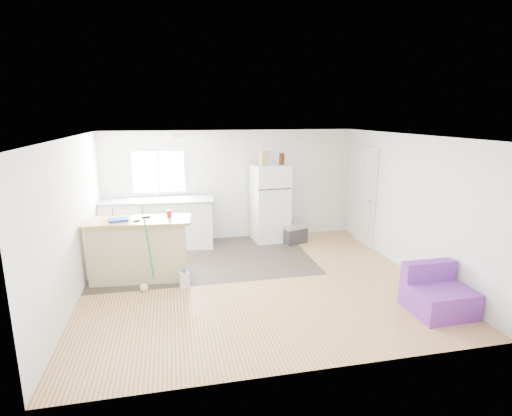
{
  "coord_description": "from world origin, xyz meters",
  "views": [
    {
      "loc": [
        -1.29,
        -6.12,
        2.73
      ],
      "look_at": [
        0.17,
        0.7,
        1.09
      ],
      "focal_mm": 28.0,
      "sensor_mm": 36.0,
      "label": 1
    }
  ],
  "objects_px": {
    "cleaner_jug": "(184,280)",
    "bottle_left": "(281,159)",
    "purple_seat": "(437,295)",
    "cooler": "(294,234)",
    "peninsula": "(139,249)",
    "bottle_right": "(283,159)",
    "blue_tray": "(118,220)",
    "cardboard_box": "(265,158)",
    "mop": "(146,276)",
    "refrigerator": "(270,203)",
    "red_cup": "(169,214)",
    "kitchen_cabinets": "(158,223)"
  },
  "relations": [
    {
      "from": "mop",
      "to": "cooler",
      "type": "bearing_deg",
      "value": 46.22
    },
    {
      "from": "red_cup",
      "to": "cooler",
      "type": "bearing_deg",
      "value": 26.23
    },
    {
      "from": "cardboard_box",
      "to": "cleaner_jug",
      "type": "bearing_deg",
      "value": -130.69
    },
    {
      "from": "bottle_left",
      "to": "cleaner_jug",
      "type": "bearing_deg",
      "value": -135.6
    },
    {
      "from": "peninsula",
      "to": "mop",
      "type": "distance_m",
      "value": 0.57
    },
    {
      "from": "red_cup",
      "to": "bottle_left",
      "type": "relative_size",
      "value": 0.48
    },
    {
      "from": "peninsula",
      "to": "blue_tray",
      "type": "xyz_separation_m",
      "value": [
        -0.29,
        -0.03,
        0.53
      ]
    },
    {
      "from": "mop",
      "to": "purple_seat",
      "type": "bearing_deg",
      "value": -6.06
    },
    {
      "from": "red_cup",
      "to": "cardboard_box",
      "type": "bearing_deg",
      "value": 37.43
    },
    {
      "from": "cooler",
      "to": "bottle_right",
      "type": "distance_m",
      "value": 1.64
    },
    {
      "from": "purple_seat",
      "to": "bottle_right",
      "type": "xyz_separation_m",
      "value": [
        -1.24,
        3.69,
        1.56
      ]
    },
    {
      "from": "cardboard_box",
      "to": "bottle_right",
      "type": "distance_m",
      "value": 0.41
    },
    {
      "from": "red_cup",
      "to": "blue_tray",
      "type": "height_order",
      "value": "red_cup"
    },
    {
      "from": "peninsula",
      "to": "bottle_right",
      "type": "xyz_separation_m",
      "value": [
        2.94,
        1.63,
        1.28
      ]
    },
    {
      "from": "refrigerator",
      "to": "cardboard_box",
      "type": "distance_m",
      "value": 1.0
    },
    {
      "from": "kitchen_cabinets",
      "to": "mop",
      "type": "height_order",
      "value": "kitchen_cabinets"
    },
    {
      "from": "refrigerator",
      "to": "blue_tray",
      "type": "bearing_deg",
      "value": -155.82
    },
    {
      "from": "purple_seat",
      "to": "cardboard_box",
      "type": "bearing_deg",
      "value": 113.61
    },
    {
      "from": "red_cup",
      "to": "bottle_left",
      "type": "bearing_deg",
      "value": 33.27
    },
    {
      "from": "cleaner_jug",
      "to": "mop",
      "type": "distance_m",
      "value": 0.61
    },
    {
      "from": "kitchen_cabinets",
      "to": "cleaner_jug",
      "type": "bearing_deg",
      "value": -73.8
    },
    {
      "from": "bottle_right",
      "to": "kitchen_cabinets",
      "type": "bearing_deg",
      "value": 179.42
    },
    {
      "from": "cooler",
      "to": "mop",
      "type": "bearing_deg",
      "value": -167.57
    },
    {
      "from": "cleaner_jug",
      "to": "bottle_left",
      "type": "bearing_deg",
      "value": 27.04
    },
    {
      "from": "kitchen_cabinets",
      "to": "red_cup",
      "type": "distance_m",
      "value": 1.72
    },
    {
      "from": "purple_seat",
      "to": "red_cup",
      "type": "xyz_separation_m",
      "value": [
        -3.66,
        2.11,
        0.86
      ]
    },
    {
      "from": "refrigerator",
      "to": "cleaner_jug",
      "type": "xyz_separation_m",
      "value": [
        -1.96,
        -2.17,
        -0.7
      ]
    },
    {
      "from": "cleaner_jug",
      "to": "blue_tray",
      "type": "bearing_deg",
      "value": 136.37
    },
    {
      "from": "blue_tray",
      "to": "bottle_left",
      "type": "bearing_deg",
      "value": 27.16
    },
    {
      "from": "peninsula",
      "to": "cooler",
      "type": "xyz_separation_m",
      "value": [
        3.14,
        1.34,
        -0.32
      ]
    },
    {
      "from": "kitchen_cabinets",
      "to": "cooler",
      "type": "distance_m",
      "value": 2.9
    },
    {
      "from": "cooler",
      "to": "bottle_right",
      "type": "xyz_separation_m",
      "value": [
        -0.2,
        0.29,
        1.6
      ]
    },
    {
      "from": "kitchen_cabinets",
      "to": "purple_seat",
      "type": "distance_m",
      "value": 5.4
    },
    {
      "from": "refrigerator",
      "to": "mop",
      "type": "xyz_separation_m",
      "value": [
        -2.55,
        -2.12,
        -0.61
      ]
    },
    {
      "from": "cardboard_box",
      "to": "bottle_left",
      "type": "bearing_deg",
      "value": 2.19
    },
    {
      "from": "cleaner_jug",
      "to": "bottle_left",
      "type": "distance_m",
      "value": 3.47
    },
    {
      "from": "mop",
      "to": "bottle_right",
      "type": "relative_size",
      "value": 4.8
    },
    {
      "from": "cooler",
      "to": "refrigerator",
      "type": "bearing_deg",
      "value": 128.62
    },
    {
      "from": "peninsula",
      "to": "red_cup",
      "type": "bearing_deg",
      "value": 10.28
    },
    {
      "from": "peninsula",
      "to": "bottle_left",
      "type": "distance_m",
      "value": 3.54
    },
    {
      "from": "purple_seat",
      "to": "cooler",
      "type": "bearing_deg",
      "value": 106.3
    },
    {
      "from": "blue_tray",
      "to": "cardboard_box",
      "type": "xyz_separation_m",
      "value": [
        2.82,
        1.62,
        0.77
      ]
    },
    {
      "from": "peninsula",
      "to": "cooler",
      "type": "distance_m",
      "value": 3.43
    },
    {
      "from": "bottle_left",
      "to": "refrigerator",
      "type": "bearing_deg",
      "value": 169.22
    },
    {
      "from": "refrigerator",
      "to": "cooler",
      "type": "relative_size",
      "value": 2.77
    },
    {
      "from": "refrigerator",
      "to": "blue_tray",
      "type": "height_order",
      "value": "refrigerator"
    },
    {
      "from": "peninsula",
      "to": "cooler",
      "type": "relative_size",
      "value": 2.87
    },
    {
      "from": "kitchen_cabinets",
      "to": "red_cup",
      "type": "height_order",
      "value": "kitchen_cabinets"
    },
    {
      "from": "refrigerator",
      "to": "cleaner_jug",
      "type": "distance_m",
      "value": 3.01
    },
    {
      "from": "refrigerator",
      "to": "mop",
      "type": "height_order",
      "value": "refrigerator"
    }
  ]
}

